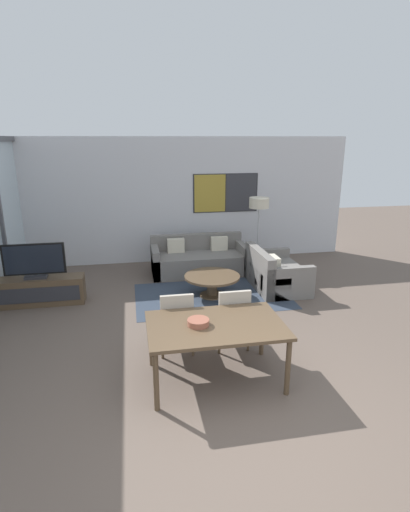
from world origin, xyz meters
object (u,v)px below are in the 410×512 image
(sofa_side, at_px, (274,275))
(dining_chair_centre, at_px, (232,315))
(dining_table, at_px, (216,329))
(tv_console, at_px, (38,291))
(fruit_bowl, at_px, (198,322))
(sofa_main, at_px, (199,260))
(floor_lamp, at_px, (259,207))
(television, at_px, (34,261))
(coffee_table, at_px, (212,281))
(dining_chair_left, at_px, (176,319))

(sofa_side, relative_size, dining_chair_centre, 1.55)
(dining_chair_centre, bearing_deg, dining_table, -118.89)
(tv_console, height_order, sofa_side, sofa_side)
(sofa_side, xyz_separation_m, fruit_bowl, (-1.93, -2.75, 0.50))
(sofa_main, bearing_deg, sofa_side, -44.71)
(fruit_bowl, distance_m, floor_lamp, 4.52)
(tv_console, relative_size, television, 1.53)
(sofa_main, relative_size, sofa_side, 1.47)
(floor_lamp, bearing_deg, coffee_table, -132.11)
(sofa_main, xyz_separation_m, dining_chair_left, (-0.87, -3.28, 0.22))
(floor_lamp, bearing_deg, dining_chair_left, -123.38)
(sofa_side, height_order, coffee_table, sofa_side)
(sofa_side, xyz_separation_m, floor_lamp, (0.07, 1.26, 1.09))
(floor_lamp, bearing_deg, dining_table, -114.26)
(tv_console, distance_m, dining_table, 3.77)
(television, height_order, dining_chair_centre, television)
(dining_table, distance_m, fruit_bowl, 0.23)
(coffee_table, bearing_deg, sofa_main, 90.00)
(coffee_table, bearing_deg, television, 176.03)
(coffee_table, relative_size, floor_lamp, 0.64)
(floor_lamp, bearing_deg, television, -163.97)
(tv_console, height_order, floor_lamp, floor_lamp)
(sofa_side, bearing_deg, coffee_table, 98.91)
(coffee_table, height_order, floor_lamp, floor_lamp)
(television, relative_size, sofa_side, 0.74)
(tv_console, xyz_separation_m, dining_table, (2.53, -2.76, 0.42))
(sofa_side, bearing_deg, fruit_bowl, 144.86)
(coffee_table, relative_size, fruit_bowl, 3.93)
(dining_chair_left, bearing_deg, fruit_bowl, -75.88)
(tv_console, xyz_separation_m, coffee_table, (3.02, -0.21, 0.06))
(tv_console, height_order, fruit_bowl, fruit_bowl)
(sofa_main, bearing_deg, tv_console, -158.07)
(television, relative_size, sofa_main, 0.51)
(floor_lamp, bearing_deg, tv_console, -163.96)
(tv_console, distance_m, coffee_table, 3.03)
(dining_table, xyz_separation_m, dining_chair_left, (-0.38, 0.70, -0.16))
(dining_chair_left, bearing_deg, sofa_side, 44.21)
(tv_console, bearing_deg, coffee_table, -3.96)
(fruit_bowl, bearing_deg, tv_console, 130.12)
(dining_chair_left, bearing_deg, tv_console, 136.17)
(dining_table, xyz_separation_m, floor_lamp, (1.81, 4.01, 0.71))
(sofa_side, height_order, floor_lamp, floor_lamp)
(tv_console, xyz_separation_m, dining_chair_left, (2.15, -2.06, 0.25))
(floor_lamp, bearing_deg, fruit_bowl, -116.60)
(tv_console, distance_m, dining_chair_centre, 3.58)
(tv_console, bearing_deg, dining_chair_centre, -35.63)
(sofa_main, bearing_deg, floor_lamp, 1.33)
(sofa_main, distance_m, sofa_side, 1.75)
(dining_chair_centre, bearing_deg, floor_lamp, 66.74)
(dining_table, height_order, dining_chair_centre, dining_chair_centre)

